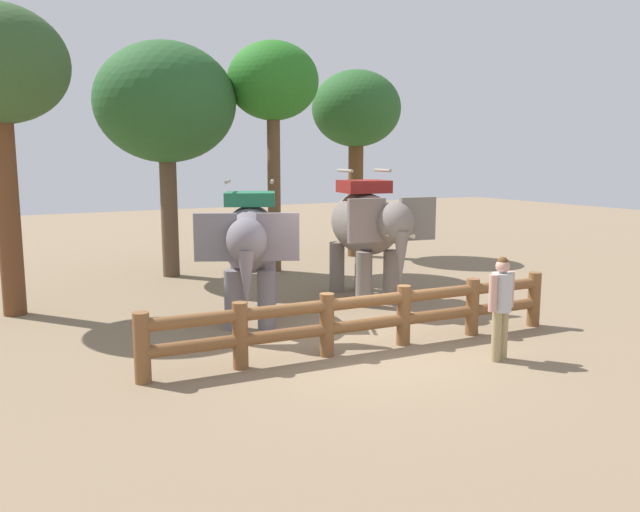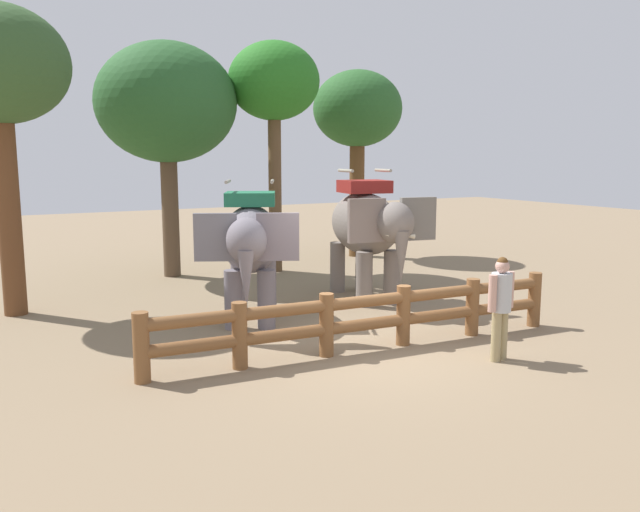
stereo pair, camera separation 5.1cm
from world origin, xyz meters
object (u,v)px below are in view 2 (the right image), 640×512
at_px(tree_far_right, 357,113).
at_px(tree_deep_back, 274,86).
at_px(elephant_center, 368,227).
at_px(elephant_near_left, 250,243).
at_px(log_fence, 366,316).
at_px(tourist_woman_in_black, 501,301).
at_px(tree_back_center, 166,104).

distance_m(tree_far_right, tree_deep_back, 3.79).
distance_m(elephant_center, tree_far_right, 7.14).
distance_m(elephant_near_left, tree_far_right, 9.36).
distance_m(log_fence, tree_far_right, 11.16).
relative_size(elephant_center, tourist_woman_in_black, 2.09).
relative_size(log_fence, tree_far_right, 1.29).
height_order(tourist_woman_in_black, tree_deep_back, tree_deep_back).
xyz_separation_m(log_fence, elephant_near_left, (-0.93, 2.73, 0.97)).
relative_size(log_fence, tree_back_center, 1.23).
xyz_separation_m(log_fence, tree_deep_back, (1.89, 7.61, 4.55)).
relative_size(elephant_center, tree_back_center, 0.57).
bearing_deg(elephant_near_left, log_fence, -71.13).
distance_m(tourist_woman_in_black, tree_deep_back, 10.03).
distance_m(elephant_near_left, tourist_woman_in_black, 4.95).
distance_m(tourist_woman_in_black, tree_back_center, 10.76).
relative_size(log_fence, elephant_near_left, 2.32).
bearing_deg(tourist_woman_in_black, tree_deep_back, 88.08).
distance_m(elephant_center, tourist_woman_in_black, 4.85).
bearing_deg(tourist_woman_in_black, elephant_center, 83.06).
xyz_separation_m(elephant_near_left, tree_deep_back, (2.82, 4.88, 3.58)).
bearing_deg(elephant_center, tourist_woman_in_black, -96.94).
bearing_deg(tourist_woman_in_black, log_fence, 136.59).
relative_size(tourist_woman_in_black, tree_back_center, 0.27).
height_order(elephant_center, tree_back_center, tree_back_center).
bearing_deg(log_fence, elephant_center, 56.54).
relative_size(elephant_center, tree_deep_back, 0.55).
relative_size(elephant_near_left, elephant_center, 0.94).
xyz_separation_m(log_fence, elephant_center, (2.16, 3.27, 1.07)).
xyz_separation_m(tree_back_center, tree_deep_back, (2.80, -0.71, 0.55)).
relative_size(elephant_near_left, tree_back_center, 0.53).
relative_size(elephant_near_left, tree_deep_back, 0.52).
height_order(log_fence, tree_far_right, tree_far_right).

